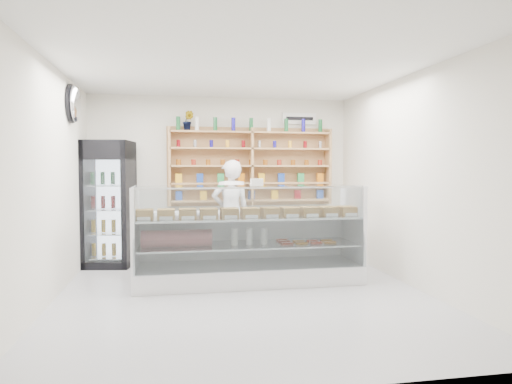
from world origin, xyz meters
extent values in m
plane|color=#A3A2A7|center=(0.00, 0.00, 0.00)|extent=(5.00, 5.00, 0.00)
plane|color=white|center=(0.00, 0.00, 2.80)|extent=(5.00, 5.00, 0.00)
plane|color=silver|center=(0.00, 2.50, 1.40)|extent=(4.50, 0.00, 4.50)
plane|color=silver|center=(0.00, -2.50, 1.40)|extent=(4.50, 0.00, 4.50)
plane|color=silver|center=(-2.25, 0.00, 1.40)|extent=(0.00, 5.00, 5.00)
plane|color=silver|center=(2.25, 0.00, 1.40)|extent=(0.00, 5.00, 5.00)
cube|color=white|center=(0.16, 0.58, 0.13)|extent=(3.05, 0.86, 0.25)
cube|color=white|center=(0.16, 0.98, 0.57)|extent=(3.05, 0.05, 0.64)
cube|color=silver|center=(0.16, 0.58, 0.52)|extent=(2.93, 0.76, 0.02)
cube|color=silver|center=(0.16, 0.58, 0.89)|extent=(2.99, 0.79, 0.02)
cube|color=silver|center=(0.16, 0.17, 0.79)|extent=(2.99, 0.12, 1.06)
cube|color=silver|center=(0.16, 0.53, 1.32)|extent=(2.99, 0.60, 0.01)
imported|color=silver|center=(0.07, 1.81, 0.85)|extent=(0.66, 0.48, 1.69)
cube|color=black|center=(-1.85, 2.05, 1.00)|extent=(0.82, 0.80, 1.99)
cube|color=#340539|center=(-1.80, 1.72, 1.84)|extent=(0.70, 0.14, 0.28)
cube|color=silver|center=(-1.79, 1.71, 0.91)|extent=(0.60, 0.11, 1.57)
cube|color=tan|center=(-0.90, 2.34, 1.59)|extent=(0.04, 0.28, 1.33)
cube|color=tan|center=(0.50, 2.34, 1.59)|extent=(0.04, 0.28, 1.33)
cube|color=tan|center=(1.90, 2.34, 1.59)|extent=(0.04, 0.28, 1.33)
cube|color=tan|center=(0.50, 2.34, 1.00)|extent=(2.80, 0.28, 0.03)
cube|color=tan|center=(0.50, 2.34, 1.30)|extent=(2.80, 0.28, 0.03)
cube|color=tan|center=(0.50, 2.34, 1.60)|extent=(2.80, 0.28, 0.03)
cube|color=tan|center=(0.50, 2.34, 1.90)|extent=(2.80, 0.28, 0.03)
cube|color=tan|center=(0.50, 2.34, 2.18)|extent=(2.80, 0.28, 0.03)
imported|color=#1E6626|center=(-0.58, 2.34, 2.36)|extent=(0.22, 0.19, 0.33)
ellipsoid|color=silver|center=(-2.17, 1.20, 2.45)|extent=(0.15, 0.50, 0.50)
cube|color=white|center=(1.40, 2.47, 2.45)|extent=(0.62, 0.03, 0.20)
camera|label=1|loc=(-0.85, -5.50, 1.56)|focal=32.00mm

